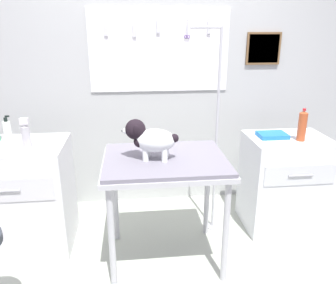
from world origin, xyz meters
The scene contains 11 objects.
ground centered at (0.00, 0.00, -0.02)m, with size 4.40×4.00×0.04m, color #A5AC9C.
rear_wall_panel centered at (0.01, 1.28, 1.16)m, with size 4.00×0.09×2.30m.
grooming_table centered at (0.02, 0.27, 0.76)m, with size 0.90×0.72×0.85m.
grooming_arm centered at (0.48, 0.65, 0.82)m, with size 0.30×0.11×1.74m.
dog centered at (-0.09, 0.25, 1.00)m, with size 0.39×0.23×0.29m.
counter_left centered at (-1.13, 0.57, 0.44)m, with size 0.80×0.58×0.89m.
cabinet_right centered at (1.13, 0.64, 0.42)m, with size 0.68×0.54×0.84m.
detangler_spray centered at (-0.99, 0.50, 0.98)m, with size 0.06×0.06×0.22m.
pump_bottle_white centered at (-1.15, 0.58, 0.98)m, with size 0.06×0.06×0.23m.
soda_bottle centered at (1.18, 0.55, 0.97)m, with size 0.07×0.07×0.27m.
supply_tray centered at (0.99, 0.67, 0.86)m, with size 0.24×0.18×0.04m.
Camera 1 is at (-0.20, -1.97, 1.73)m, focal length 36.07 mm.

